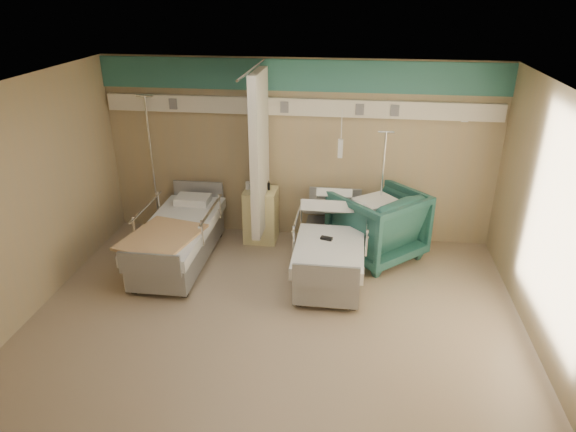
{
  "coord_description": "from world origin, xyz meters",
  "views": [
    {
      "loc": [
        0.85,
        -5.05,
        3.77
      ],
      "look_at": [
        0.09,
        0.6,
        1.17
      ],
      "focal_mm": 32.0,
      "sensor_mm": 36.0,
      "label": 1
    }
  ],
  "objects_px": {
    "iv_stand_right": "(378,228)",
    "iv_stand_left": "(157,205)",
    "bed_right": "(330,253)",
    "bedside_cabinet": "(261,215)",
    "bed_left": "(179,243)",
    "visitor_armchair": "(377,224)"
  },
  "relations": [
    {
      "from": "iv_stand_right",
      "to": "iv_stand_left",
      "type": "distance_m",
      "value": 3.58
    },
    {
      "from": "iv_stand_left",
      "to": "iv_stand_right",
      "type": "bearing_deg",
      "value": -3.48
    },
    {
      "from": "bed_right",
      "to": "bedside_cabinet",
      "type": "distance_m",
      "value": 1.46
    },
    {
      "from": "bed_left",
      "to": "bedside_cabinet",
      "type": "height_order",
      "value": "bedside_cabinet"
    },
    {
      "from": "bedside_cabinet",
      "to": "visitor_armchair",
      "type": "height_order",
      "value": "visitor_armchair"
    },
    {
      "from": "iv_stand_right",
      "to": "iv_stand_left",
      "type": "height_order",
      "value": "iv_stand_left"
    },
    {
      "from": "visitor_armchair",
      "to": "iv_stand_left",
      "type": "relative_size",
      "value": 0.51
    },
    {
      "from": "bed_left",
      "to": "visitor_armchair",
      "type": "relative_size",
      "value": 1.88
    },
    {
      "from": "iv_stand_left",
      "to": "bed_right",
      "type": "bearing_deg",
      "value": -18.75
    },
    {
      "from": "bed_left",
      "to": "iv_stand_right",
      "type": "xyz_separation_m",
      "value": [
        2.88,
        0.76,
        0.07
      ]
    },
    {
      "from": "bed_left",
      "to": "iv_stand_right",
      "type": "height_order",
      "value": "iv_stand_right"
    },
    {
      "from": "bed_left",
      "to": "iv_stand_left",
      "type": "relative_size",
      "value": 0.96
    },
    {
      "from": "bed_right",
      "to": "iv_stand_left",
      "type": "bearing_deg",
      "value": 161.25
    },
    {
      "from": "bed_left",
      "to": "bedside_cabinet",
      "type": "bearing_deg",
      "value": 40.6
    },
    {
      "from": "bed_right",
      "to": "iv_stand_right",
      "type": "height_order",
      "value": "iv_stand_right"
    },
    {
      "from": "bedside_cabinet",
      "to": "visitor_armchair",
      "type": "distance_m",
      "value": 1.83
    },
    {
      "from": "iv_stand_right",
      "to": "bed_left",
      "type": "bearing_deg",
      "value": -165.18
    },
    {
      "from": "visitor_armchair",
      "to": "bedside_cabinet",
      "type": "bearing_deg",
      "value": -52.9
    },
    {
      "from": "visitor_armchair",
      "to": "iv_stand_left",
      "type": "xyz_separation_m",
      "value": [
        -3.54,
        0.38,
        -0.06
      ]
    },
    {
      "from": "bed_left",
      "to": "visitor_armchair",
      "type": "xyz_separation_m",
      "value": [
        2.85,
        0.6,
        0.21
      ]
    },
    {
      "from": "bed_left",
      "to": "iv_stand_right",
      "type": "relative_size",
      "value": 1.15
    },
    {
      "from": "bed_left",
      "to": "visitor_armchair",
      "type": "height_order",
      "value": "visitor_armchair"
    }
  ]
}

